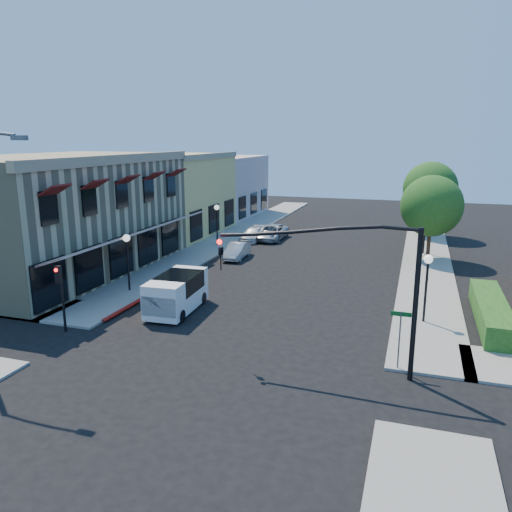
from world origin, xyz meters
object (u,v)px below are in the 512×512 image
(white_van, at_px, (176,291))
(street_name_sign, at_px, (400,331))
(street_tree_a, at_px, (432,206))
(lamppost_right_far, at_px, (426,221))
(lamppost_left_far, at_px, (217,215))
(lamppost_left_near, at_px, (127,248))
(secondary_signal, at_px, (60,286))
(signal_mast_arm, at_px, (359,274))
(parked_car_d, at_px, (271,232))
(street_tree_b, at_px, (430,189))
(parked_car_a, at_px, (175,280))
(parked_car_b, at_px, (237,251))
(parked_car_c, at_px, (253,234))
(lamppost_right_near, at_px, (427,271))

(white_van, bearing_deg, street_name_sign, -16.90)
(street_tree_a, height_order, street_name_sign, street_tree_a)
(lamppost_right_far, bearing_deg, lamppost_left_far, -173.29)
(street_name_sign, distance_m, lamppost_left_near, 17.05)
(secondary_signal, bearing_deg, signal_mast_arm, 0.37)
(lamppost_right_far, relative_size, parked_car_d, 0.73)
(street_tree_b, bearing_deg, parked_car_a, -123.66)
(parked_car_a, bearing_deg, secondary_signal, -98.32)
(signal_mast_arm, xyz_separation_m, parked_car_b, (-11.14, 16.66, -3.48))
(lamppost_left_near, distance_m, parked_car_c, 17.29)
(lamppost_right_near, bearing_deg, secondary_signal, -158.22)
(lamppost_left_far, bearing_deg, parked_car_c, 52.52)
(street_tree_a, relative_size, parked_car_a, 2.05)
(street_tree_b, relative_size, lamppost_right_near, 1.97)
(street_tree_b, xyz_separation_m, parked_car_b, (-14.08, -13.85, -3.94))
(signal_mast_arm, height_order, street_name_sign, signal_mast_arm)
(parked_car_c, bearing_deg, lamppost_right_far, 0.10)
(street_tree_a, xyz_separation_m, white_van, (-12.96, -16.26, -3.05))
(street_tree_a, height_order, secondary_signal, street_tree_a)
(lamppost_left_near, distance_m, lamppost_right_far, 23.35)
(secondary_signal, distance_m, lamppost_right_near, 17.77)
(signal_mast_arm, bearing_deg, secondary_signal, -179.63)
(street_tree_a, xyz_separation_m, lamppost_right_near, (-0.30, -14.00, -1.46))
(lamppost_right_far, bearing_deg, parked_car_a, -135.34)
(lamppost_right_far, xyz_separation_m, parked_car_d, (-13.30, 2.03, -2.06))
(signal_mast_arm, relative_size, lamppost_left_far, 2.24)
(parked_car_b, bearing_deg, parked_car_d, 83.66)
(white_van, relative_size, parked_car_b, 1.24)
(white_van, bearing_deg, signal_mast_arm, -22.97)
(lamppost_right_near, height_order, lamppost_right_far, same)
(signal_mast_arm, distance_m, lamppost_right_far, 22.70)
(lamppost_left_far, height_order, lamppost_right_near, same)
(parked_car_b, bearing_deg, street_tree_b, 41.66)
(parked_car_d, bearing_deg, lamppost_right_far, -8.12)
(secondary_signal, distance_m, parked_car_b, 17.05)
(lamppost_right_near, bearing_deg, street_name_sign, -99.78)
(street_tree_a, xyz_separation_m, street_name_sign, (-1.30, -19.80, -2.50))
(street_tree_a, relative_size, parked_car_b, 1.76)
(secondary_signal, distance_m, lamppost_left_near, 6.63)
(street_tree_a, distance_m, lamppost_left_near, 22.30)
(lamppost_left_near, height_order, lamppost_right_far, same)
(street_tree_b, xyz_separation_m, lamppost_left_far, (-17.30, -10.00, -1.81))
(lamppost_left_near, height_order, lamppost_right_near, same)
(lamppost_right_near, relative_size, parked_car_d, 0.73)
(secondary_signal, bearing_deg, white_van, 48.47)
(lamppost_right_far, relative_size, parked_car_a, 1.13)
(street_name_sign, xyz_separation_m, lamppost_left_near, (-16.00, 5.80, 1.04))
(parked_car_d, bearing_deg, secondary_signal, -96.84)
(white_van, height_order, parked_car_d, white_van)
(signal_mast_arm, xyz_separation_m, parked_car_d, (-10.66, 24.53, -3.41))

